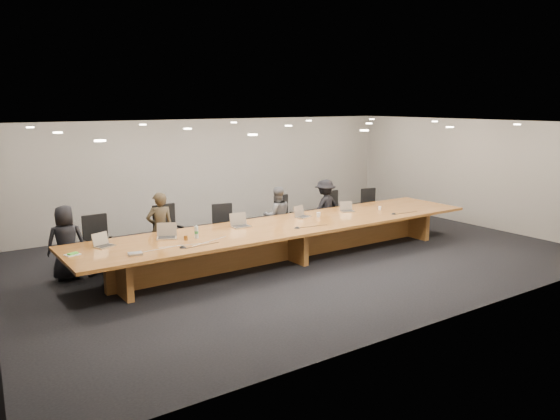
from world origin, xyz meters
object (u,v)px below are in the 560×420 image
(paper_cup_near, at_px, (319,215))
(mic_center, at_px, (297,227))
(chair_far_right, at_px, (372,207))
(person_a, at_px, (66,243))
(laptop_a, at_px, (104,240))
(mic_right, at_px, (394,214))
(laptop_e, at_px, (348,207))
(amber_mug, at_px, (186,238))
(person_c, at_px, (277,216))
(water_bottle, at_px, (196,232))
(paper_cup_far, at_px, (380,208))
(laptop_c, at_px, (241,220))
(chair_far_left, at_px, (100,244))
(person_b, at_px, (160,229))
(conference_table, at_px, (288,235))
(chair_left, at_px, (170,233))
(chair_mid_left, at_px, (225,228))
(av_box, at_px, (135,254))
(chair_mid_right, at_px, (288,218))
(laptop_d, at_px, (303,212))
(chair_right, at_px, (337,212))
(person_d, at_px, (325,207))
(mic_left, at_px, (183,247))
(laptop_b, at_px, (166,231))

(paper_cup_near, relative_size, mic_center, 0.79)
(chair_far_right, distance_m, person_a, 7.74)
(laptop_a, height_order, mic_right, laptop_a)
(chair_far_right, xyz_separation_m, laptop_e, (-1.71, -0.95, 0.36))
(laptop_e, bearing_deg, person_a, -167.87)
(mic_center, bearing_deg, amber_mug, 170.34)
(person_a, xyz_separation_m, laptop_a, (0.44, -0.89, 0.18))
(person_c, bearing_deg, water_bottle, 42.03)
(paper_cup_far, bearing_deg, chair_far_right, 52.46)
(laptop_c, bearing_deg, mic_center, -36.52)
(chair_far_left, relative_size, water_bottle, 5.06)
(mic_center, bearing_deg, person_b, 145.92)
(conference_table, bearing_deg, mic_right, -11.60)
(chair_left, height_order, chair_mid_left, chair_left)
(chair_far_right, relative_size, av_box, 4.45)
(chair_mid_right, distance_m, chair_far_right, 2.69)
(person_b, height_order, person_c, person_b)
(laptop_d, xyz_separation_m, av_box, (-4.09, -0.81, -0.11))
(person_c, bearing_deg, laptop_e, 168.19)
(chair_far_right, distance_m, water_bottle, 5.84)
(laptop_d, bearing_deg, laptop_e, -19.60)
(chair_far_left, relative_size, person_b, 0.76)
(chair_right, relative_size, mic_right, 8.43)
(chair_far_left, xyz_separation_m, mic_center, (3.45, -1.69, 0.20))
(paper_cup_far, bearing_deg, amber_mug, -179.45)
(laptop_d, distance_m, paper_cup_near, 0.35)
(laptop_e, bearing_deg, person_d, 104.69)
(laptop_a, distance_m, paper_cup_far, 6.36)
(person_a, relative_size, laptop_a, 4.40)
(chair_left, xyz_separation_m, mic_right, (4.63, -1.79, 0.17))
(person_c, bearing_deg, laptop_c, 47.75)
(chair_mid_left, distance_m, chair_far_right, 4.43)
(mic_left, bearing_deg, conference_table, 10.61)
(conference_table, height_order, water_bottle, water_bottle)
(laptop_e, relative_size, mic_right, 2.33)
(person_b, relative_size, person_d, 1.08)
(conference_table, relative_size, av_box, 39.50)
(chair_left, bearing_deg, laptop_b, -123.24)
(person_a, height_order, mic_left, person_a)
(chair_mid_right, bearing_deg, person_c, -172.14)
(person_a, bearing_deg, person_d, -165.44)
(chair_left, xyz_separation_m, chair_mid_right, (2.99, 0.04, -0.05))
(chair_far_right, bearing_deg, person_d, -168.86)
(chair_mid_left, height_order, paper_cup_far, chair_mid_left)
(chair_far_right, height_order, water_bottle, chair_far_right)
(conference_table, bearing_deg, person_c, 66.62)
(conference_table, relative_size, laptop_c, 24.70)
(chair_left, distance_m, chair_mid_right, 2.99)
(laptop_e, distance_m, mic_center, 2.09)
(chair_mid_right, xyz_separation_m, av_box, (-4.34, -1.75, 0.22))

